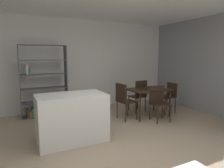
{
  "coord_description": "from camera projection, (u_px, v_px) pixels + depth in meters",
  "views": [
    {
      "loc": [
        -1.5,
        -2.87,
        1.63
      ],
      "look_at": [
        0.26,
        0.66,
        1.07
      ],
      "focal_mm": 31.65,
      "sensor_mm": 36.0,
      "label": 1
    }
  ],
  "objects": [
    {
      "name": "open_bookshelf",
      "position": [
        42.0,
        84.0,
        5.33
      ],
      "size": [
        1.22,
        0.31,
        1.93
      ],
      "color": "#4C4C51",
      "rests_on": "ground_plane"
    },
    {
      "name": "dining_chair_far",
      "position": [
        139.0,
        94.0,
        5.76
      ],
      "size": [
        0.43,
        0.43,
        0.94
      ],
      "rotation": [
        0.0,
        0.0,
        3.2
      ],
      "color": "black",
      "rests_on": "ground_plane"
    },
    {
      "name": "kitchen_island",
      "position": [
        72.0,
        118.0,
        3.81
      ],
      "size": [
        1.29,
        0.76,
        0.92
      ],
      "primitive_type": "cube",
      "color": "silver",
      "rests_on": "ground_plane"
    },
    {
      "name": "ground_plane",
      "position": [
        116.0,
        151.0,
        3.43
      ],
      "size": [
        9.59,
        9.59,
        0.0
      ],
      "primitive_type": "plane",
      "color": "tan"
    },
    {
      "name": "dining_chair_window_side",
      "position": [
        169.0,
        94.0,
        5.72
      ],
      "size": [
        0.44,
        0.46,
        0.87
      ],
      "rotation": [
        0.0,
        0.0,
        -1.64
      ],
      "color": "black",
      "rests_on": "ground_plane"
    },
    {
      "name": "dining_table",
      "position": [
        148.0,
        92.0,
        5.37
      ],
      "size": [
        1.08,
        0.8,
        0.75
      ],
      "color": "black",
      "rests_on": "ground_plane"
    },
    {
      "name": "dining_chair_near",
      "position": [
        158.0,
        100.0,
        5.02
      ],
      "size": [
        0.47,
        0.47,
        0.89
      ],
      "rotation": [
        0.0,
        0.0,
        -0.13
      ],
      "color": "black",
      "rests_on": "ground_plane"
    },
    {
      "name": "back_partition",
      "position": [
        68.0,
        65.0,
        5.99
      ],
      "size": [
        6.97,
        0.06,
        2.74
      ],
      "primitive_type": "cube",
      "color": "silver",
      "rests_on": "ground_plane"
    },
    {
      "name": "dining_chair_island_side",
      "position": [
        124.0,
        98.0,
        5.04
      ],
      "size": [
        0.45,
        0.48,
        0.95
      ],
      "rotation": [
        0.0,
        0.0,
        1.67
      ],
      "color": "black",
      "rests_on": "ground_plane"
    }
  ]
}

